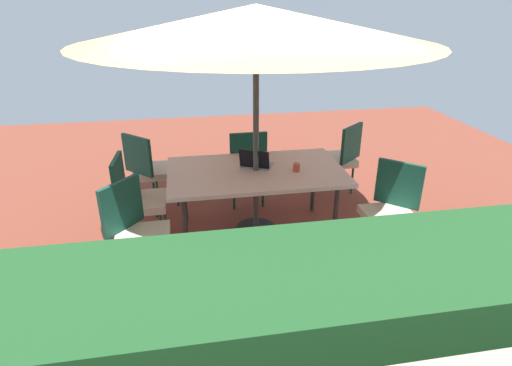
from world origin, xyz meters
name	(u,v)px	position (x,y,z in m)	size (l,w,h in m)	color
ground_plane	(256,233)	(0.00, 0.00, -0.01)	(10.00, 10.00, 0.02)	brown
dining_table	(256,174)	(0.00, 0.00, 0.70)	(1.83, 1.07, 0.75)	silver
patio_umbrella	(256,25)	(0.00, 0.00, 2.17)	(3.32, 3.32, 2.35)	#4C4C4C
chair_northeast	(137,231)	(1.18, 0.71, 0.55)	(0.59, 0.58, 0.98)	beige
chair_south	(247,163)	(-0.01, -0.71, 0.55)	(0.46, 0.46, 0.98)	beige
chair_east	(136,197)	(1.24, 0.03, 0.55)	(0.47, 0.46, 0.98)	beige
chair_northwest	(392,209)	(-1.20, 0.71, 0.55)	(0.59, 0.59, 0.98)	beige
chair_southeast	(149,168)	(1.15, -0.75, 0.55)	(0.59, 0.59, 0.98)	beige
chair_southwest	(340,156)	(-1.21, -0.74, 0.55)	(0.58, 0.59, 0.98)	beige
laptop	(256,163)	(-0.01, -0.08, 0.80)	(0.39, 0.36, 0.21)	gray
cup	(296,167)	(-0.41, 0.11, 0.79)	(0.07, 0.07, 0.08)	#CC4C33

